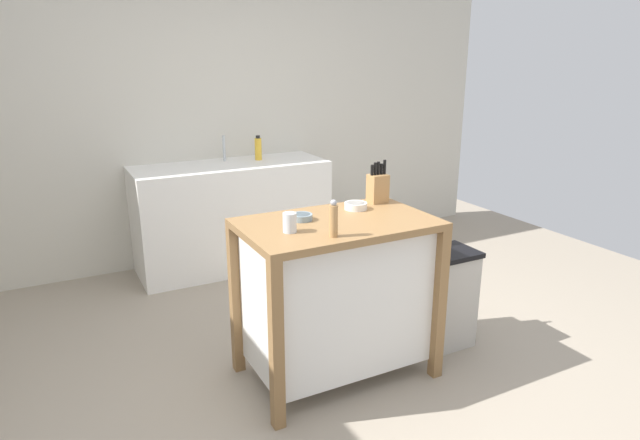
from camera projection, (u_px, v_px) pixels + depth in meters
The scene contains 12 objects.
ground_plane at pixel (339, 379), 3.13m from camera, with size 6.65×6.65×0.00m, color gray.
wall_back at pixel (209, 112), 4.72m from camera, with size 5.65×0.10×2.60m, color beige.
kitchen_island at pixel (337, 291), 3.05m from camera, with size 1.04×0.64×0.93m.
knife_block at pixel (378, 187), 3.27m from camera, with size 0.11×0.09×0.25m.
bowl_ceramic_wide at pixel (301, 217), 2.93m from camera, with size 0.12×0.12×0.03m.
bowl_stoneware_deep at pixel (356, 206), 3.14m from camera, with size 0.13×0.13×0.04m.
drinking_cup at pixel (290, 223), 2.73m from camera, with size 0.07×0.07×0.10m.
pepper_grinder at pixel (333, 219), 2.65m from camera, with size 0.04×0.04×0.19m.
trash_bin at pixel (444, 298), 3.42m from camera, with size 0.36×0.28×0.63m.
sink_counter at pixel (232, 215), 4.69m from camera, with size 1.61×0.60×0.90m.
sink_faucet at pixel (224, 148), 4.65m from camera, with size 0.02×0.02×0.22m.
bottle_spray_cleaner at pixel (258, 149), 4.70m from camera, with size 0.06×0.06×0.21m.
Camera 1 is at (-1.36, -2.36, 1.78)m, focal length 30.69 mm.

